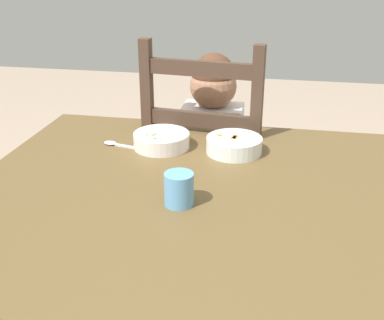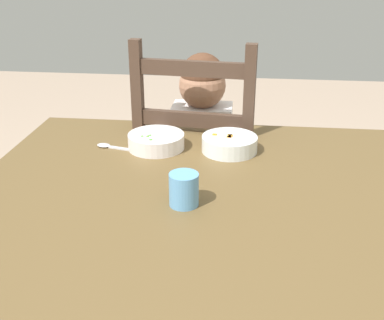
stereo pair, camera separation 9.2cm
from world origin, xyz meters
TOP-DOWN VIEW (x-y plane):
  - dining_table at (0.00, 0.00)m, footprint 1.20×1.05m
  - dining_chair at (-0.05, 0.57)m, footprint 0.46×0.46m
  - child_figure at (-0.04, 0.57)m, footprint 0.32×0.31m
  - bowl_of_peas at (-0.15, 0.28)m, footprint 0.18×0.18m
  - bowl_of_carrots at (0.07, 0.28)m, footprint 0.17×0.17m
  - spoon at (-0.30, 0.26)m, footprint 0.14×0.05m
  - drinking_cup at (-0.02, -0.08)m, footprint 0.07×0.07m

SIDE VIEW (x-z plane):
  - dining_chair at x=-0.05m, z-range -0.04..0.96m
  - dining_table at x=0.00m, z-range 0.26..0.96m
  - child_figure at x=-0.04m, z-range 0.15..1.09m
  - spoon at x=-0.30m, z-range 0.70..0.71m
  - bowl_of_peas at x=-0.15m, z-range 0.70..0.75m
  - bowl_of_carrots at x=0.07m, z-range 0.70..0.75m
  - drinking_cup at x=-0.02m, z-range 0.70..0.78m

